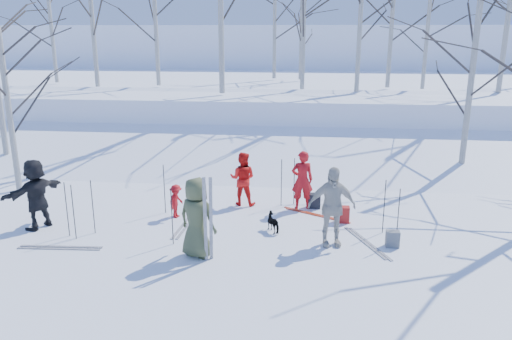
# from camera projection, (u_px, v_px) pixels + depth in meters

# --- Properties ---
(ground) EXTENTS (120.00, 120.00, 0.00)m
(ground) POSITION_uv_depth(u_px,v_px,m) (249.00, 241.00, 11.65)
(ground) COLOR white
(ground) RESTS_ON ground
(snow_ramp) EXTENTS (70.00, 9.49, 4.12)m
(snow_ramp) POSITION_uv_depth(u_px,v_px,m) (272.00, 159.00, 18.31)
(snow_ramp) COLOR white
(snow_ramp) RESTS_ON ground
(snow_plateau) EXTENTS (70.00, 18.00, 2.20)m
(snow_plateau) POSITION_uv_depth(u_px,v_px,m) (285.00, 99.00, 27.64)
(snow_plateau) COLOR white
(snow_plateau) RESTS_ON ground
(far_hill) EXTENTS (90.00, 30.00, 6.00)m
(far_hill) POSITION_uv_depth(u_px,v_px,m) (296.00, 59.00, 47.46)
(far_hill) COLOR white
(far_hill) RESTS_ON ground
(skier_olive_center) EXTENTS (1.02, 0.85, 1.77)m
(skier_olive_center) POSITION_uv_depth(u_px,v_px,m) (197.00, 218.00, 10.66)
(skier_olive_center) COLOR #41492C
(skier_olive_center) RESTS_ON ground
(skier_red_north) EXTENTS (0.65, 0.48, 1.63)m
(skier_red_north) POSITION_uv_depth(u_px,v_px,m) (302.00, 180.00, 13.54)
(skier_red_north) COLOR #A90F14
(skier_red_north) RESTS_ON ground
(skier_redor_behind) EXTENTS (0.79, 0.64, 1.51)m
(skier_redor_behind) POSITION_uv_depth(u_px,v_px,m) (243.00, 179.00, 13.87)
(skier_redor_behind) COLOR red
(skier_redor_behind) RESTS_ON ground
(skier_red_seated) EXTENTS (0.46, 0.64, 0.89)m
(skier_red_seated) POSITION_uv_depth(u_px,v_px,m) (176.00, 201.00, 13.00)
(skier_red_seated) COLOR #A90F14
(skier_red_seated) RESTS_ON ground
(skier_cream_east) EXTENTS (1.14, 0.61, 1.86)m
(skier_cream_east) POSITION_uv_depth(u_px,v_px,m) (332.00, 207.00, 11.20)
(skier_cream_east) COLOR beige
(skier_cream_east) RESTS_ON ground
(skier_grey_west) EXTENTS (1.17, 1.70, 1.76)m
(skier_grey_west) POSITION_uv_depth(u_px,v_px,m) (36.00, 194.00, 12.20)
(skier_grey_west) COLOR black
(skier_grey_west) RESTS_ON ground
(dog) EXTENTS (0.53, 0.59, 0.47)m
(dog) POSITION_uv_depth(u_px,v_px,m) (274.00, 222.00, 12.15)
(dog) COLOR black
(dog) RESTS_ON ground
(upright_ski_left) EXTENTS (0.09, 0.16, 1.90)m
(upright_ski_left) POSITION_uv_depth(u_px,v_px,m) (205.00, 220.00, 10.36)
(upright_ski_left) COLOR silver
(upright_ski_left) RESTS_ON ground
(upright_ski_right) EXTENTS (0.13, 0.23, 1.89)m
(upright_ski_right) POSITION_uv_depth(u_px,v_px,m) (211.00, 219.00, 10.41)
(upright_ski_right) COLOR silver
(upright_ski_right) RESTS_ON ground
(ski_pair_a) EXTENTS (1.80, 2.07, 0.02)m
(ski_pair_a) POSITION_uv_depth(u_px,v_px,m) (316.00, 215.00, 13.26)
(ski_pair_a) COLOR #A32E17
(ski_pair_a) RESTS_ON ground
(ski_pair_b) EXTENTS (0.41, 1.92, 0.02)m
(ski_pair_b) POSITION_uv_depth(u_px,v_px,m) (60.00, 248.00, 11.27)
(ski_pair_b) COLOR silver
(ski_pair_b) RESTS_ON ground
(ski_pair_c) EXTENTS (1.58, 2.05, 0.02)m
(ski_pair_c) POSITION_uv_depth(u_px,v_px,m) (367.00, 243.00, 11.52)
(ski_pair_c) COLOR silver
(ski_pair_c) RESTS_ON ground
(ski_pair_d) EXTENTS (0.41, 1.92, 0.02)m
(ski_pair_d) POSITION_uv_depth(u_px,v_px,m) (186.00, 224.00, 12.61)
(ski_pair_d) COLOR silver
(ski_pair_d) RESTS_ON ground
(ski_pole_a) EXTENTS (0.02, 0.02, 1.34)m
(ski_pole_a) POSITION_uv_depth(u_px,v_px,m) (93.00, 207.00, 11.92)
(ski_pole_a) COLOR black
(ski_pole_a) RESTS_ON ground
(ski_pole_b) EXTENTS (0.02, 0.02, 1.34)m
(ski_pole_b) POSITION_uv_depth(u_px,v_px,m) (398.00, 217.00, 11.30)
(ski_pole_b) COLOR black
(ski_pole_b) RESTS_ON ground
(ski_pole_c) EXTENTS (0.02, 0.02, 1.34)m
(ski_pole_c) POSITION_uv_depth(u_px,v_px,m) (164.00, 189.00, 13.25)
(ski_pole_c) COLOR black
(ski_pole_c) RESTS_ON ground
(ski_pole_d) EXTENTS (0.02, 0.02, 1.34)m
(ski_pole_d) POSITION_uv_depth(u_px,v_px,m) (294.00, 181.00, 13.92)
(ski_pole_d) COLOR black
(ski_pole_d) RESTS_ON ground
(ski_pole_e) EXTENTS (0.02, 0.02, 1.34)m
(ski_pole_e) POSITION_uv_depth(u_px,v_px,m) (67.00, 210.00, 11.75)
(ski_pole_e) COLOR black
(ski_pole_e) RESTS_ON ground
(ski_pole_f) EXTENTS (0.02, 0.02, 1.34)m
(ski_pole_f) POSITION_uv_depth(u_px,v_px,m) (74.00, 212.00, 11.58)
(ski_pole_f) COLOR black
(ski_pole_f) RESTS_ON ground
(ski_pole_g) EXTENTS (0.02, 0.02, 1.34)m
(ski_pole_g) POSITION_uv_depth(u_px,v_px,m) (384.00, 207.00, 11.93)
(ski_pole_g) COLOR black
(ski_pole_g) RESTS_ON ground
(ski_pole_h) EXTENTS (0.02, 0.02, 1.34)m
(ski_pole_h) POSITION_uv_depth(u_px,v_px,m) (281.00, 183.00, 13.79)
(ski_pole_h) COLOR black
(ski_pole_h) RESTS_ON ground
(ski_pole_i) EXTENTS (0.02, 0.02, 1.34)m
(ski_pole_i) POSITION_uv_depth(u_px,v_px,m) (172.00, 217.00, 11.30)
(ski_pole_i) COLOR black
(ski_pole_i) RESTS_ON ground
(backpack_red) EXTENTS (0.32, 0.22, 0.42)m
(backpack_red) POSITION_uv_depth(u_px,v_px,m) (343.00, 214.00, 12.72)
(backpack_red) COLOR #A51C19
(backpack_red) RESTS_ON ground
(backpack_grey) EXTENTS (0.30, 0.20, 0.38)m
(backpack_grey) POSITION_uv_depth(u_px,v_px,m) (393.00, 239.00, 11.29)
(backpack_grey) COLOR #595C60
(backpack_grey) RESTS_ON ground
(backpack_dark) EXTENTS (0.34, 0.24, 0.40)m
(backpack_dark) POSITION_uv_depth(u_px,v_px,m) (314.00, 201.00, 13.76)
(backpack_dark) COLOR black
(backpack_dark) RESTS_ON ground
(birch_plateau_a) EXTENTS (5.10, 5.10, 6.42)m
(birch_plateau_a) POSITION_uv_depth(u_px,v_px,m) (92.00, 14.00, 22.16)
(birch_plateau_a) COLOR silver
(birch_plateau_a) RESTS_ON snow_plateau
(birch_plateau_b) EXTENTS (4.63, 4.63, 5.76)m
(birch_plateau_b) POSITION_uv_depth(u_px,v_px,m) (275.00, 23.00, 26.08)
(birch_plateau_b) COLOR silver
(birch_plateau_b) RESTS_ON snow_plateau
(birch_plateau_c) EXTENTS (4.54, 4.54, 5.63)m
(birch_plateau_c) POSITION_uv_depth(u_px,v_px,m) (156.00, 23.00, 22.76)
(birch_plateau_c) COLOR silver
(birch_plateau_c) RESTS_ON snow_plateau
(birch_plateau_d) EXTENTS (4.63, 4.63, 5.76)m
(birch_plateau_d) POSITION_uv_depth(u_px,v_px,m) (392.00, 21.00, 21.96)
(birch_plateau_d) COLOR silver
(birch_plateau_d) RESTS_ON snow_plateau
(birch_plateau_f) EXTENTS (4.71, 4.71, 5.86)m
(birch_plateau_f) POSITION_uv_depth(u_px,v_px,m) (360.00, 20.00, 20.32)
(birch_plateau_f) COLOR silver
(birch_plateau_f) RESTS_ON snow_plateau
(birch_plateau_g) EXTENTS (5.41, 5.41, 6.87)m
(birch_plateau_g) POSITION_uv_depth(u_px,v_px,m) (509.00, 6.00, 20.01)
(birch_plateau_g) COLOR silver
(birch_plateau_g) RESTS_ON snow_plateau
(birch_plateau_h) EXTENTS (3.67, 3.67, 4.39)m
(birch_plateau_h) POSITION_uv_depth(u_px,v_px,m) (427.00, 38.00, 21.53)
(birch_plateau_h) COLOR silver
(birch_plateau_h) RESTS_ON snow_plateau
(birch_plateau_i) EXTENTS (3.55, 3.55, 4.22)m
(birch_plateau_i) POSITION_uv_depth(u_px,v_px,m) (301.00, 38.00, 25.69)
(birch_plateau_i) COLOR silver
(birch_plateau_i) RESTS_ON snow_plateau
(birch_plateau_j) EXTENTS (4.89, 4.89, 6.12)m
(birch_plateau_j) POSITION_uv_depth(u_px,v_px,m) (304.00, 17.00, 21.24)
(birch_plateau_j) COLOR silver
(birch_plateau_j) RESTS_ON snow_plateau
(birch_plateau_k) EXTENTS (3.98, 3.98, 4.83)m
(birch_plateau_k) POSITION_uv_depth(u_px,v_px,m) (52.00, 32.00, 24.19)
(birch_plateau_k) COLOR silver
(birch_plateau_k) RESTS_ON snow_plateau
(birch_edge_a) EXTENTS (4.00, 4.00, 4.86)m
(birch_edge_a) POSITION_uv_depth(u_px,v_px,m) (9.00, 112.00, 14.63)
(birch_edge_a) COLOR silver
(birch_edge_a) RESTS_ON ground
(birch_edge_e) EXTENTS (4.62, 4.62, 5.74)m
(birch_edge_e) POSITION_uv_depth(u_px,v_px,m) (470.00, 91.00, 15.79)
(birch_edge_e) COLOR silver
(birch_edge_e) RESTS_ON ground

